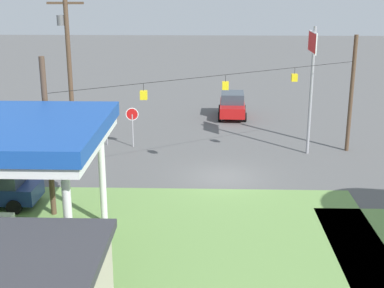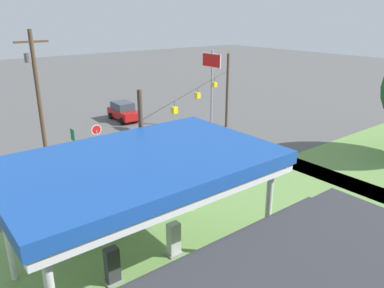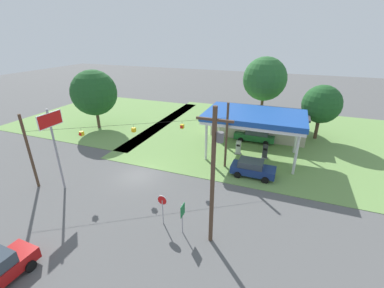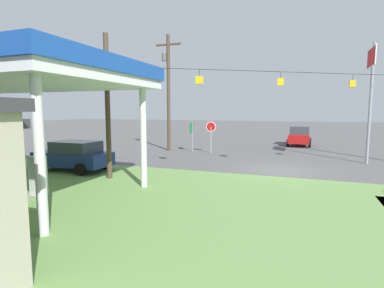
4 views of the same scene
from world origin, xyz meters
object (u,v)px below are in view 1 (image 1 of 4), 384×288
object	(u,v)px
fuel_pump_near	(8,235)
utility_pole_main	(68,61)
stop_sign_roadside	(132,119)
stop_sign_overhead	(312,63)
car_on_crossroad	(232,105)
route_sign	(106,119)

from	to	relation	value
fuel_pump_near	utility_pole_main	xyz separation A→B (m)	(1.07, -14.37, 4.57)
stop_sign_roadside	stop_sign_overhead	distance (m)	11.32
stop_sign_roadside	utility_pole_main	xyz separation A→B (m)	(3.86, -0.33, 3.53)
fuel_pump_near	stop_sign_roadside	world-z (taller)	stop_sign_roadside
car_on_crossroad	route_sign	world-z (taller)	route_sign
stop_sign_overhead	utility_pole_main	bearing A→B (deg)	-5.40
fuel_pump_near	car_on_crossroad	bearing A→B (deg)	-112.99
fuel_pump_near	stop_sign_overhead	xyz separation A→B (m)	(-13.46, -12.99, 4.68)
fuel_pump_near	route_sign	size ratio (longest dim) A/B	0.68
stop_sign_overhead	utility_pole_main	xyz separation A→B (m)	(14.53, -1.37, -0.11)
stop_sign_roadside	stop_sign_overhead	world-z (taller)	stop_sign_overhead
stop_sign_roadside	route_sign	bearing A→B (deg)	168.81
car_on_crossroad	stop_sign_overhead	size ratio (longest dim) A/B	0.56
utility_pole_main	route_sign	bearing A→B (deg)	-179.64
fuel_pump_near	car_on_crossroad	size ratio (longest dim) A/B	0.38
stop_sign_roadside	utility_pole_main	distance (m)	5.24
fuel_pump_near	stop_sign_overhead	distance (m)	19.28
fuel_pump_near	stop_sign_overhead	bearing A→B (deg)	-136.00
car_on_crossroad	route_sign	xyz separation A→B (m)	(8.29, 7.61, 0.76)
car_on_crossroad	stop_sign_roadside	distance (m)	10.34
car_on_crossroad	stop_sign_roadside	size ratio (longest dim) A/B	1.70
route_sign	utility_pole_main	distance (m)	4.20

